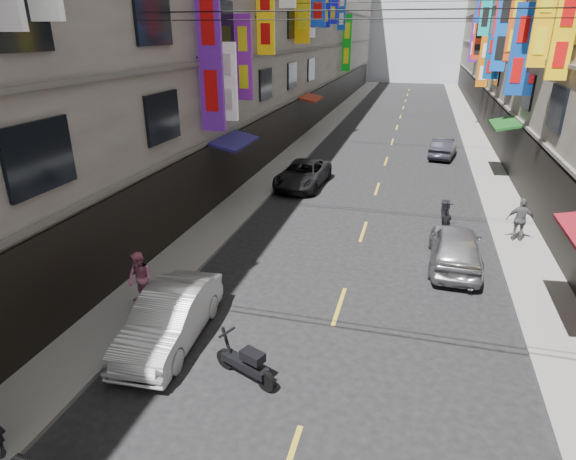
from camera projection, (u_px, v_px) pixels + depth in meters
The scene contains 15 objects.
sidewalk_left at pixel (314, 137), 37.19m from camera, with size 2.00×90.00×0.12m, color slate.
sidewalk_right at pixel (478, 146), 34.31m from camera, with size 2.00×90.00×0.12m, color slate.
building_row_left at pixel (236, 4), 35.03m from camera, with size 10.14×90.00×19.00m.
haze_block at pixel (419, 9), 76.20m from camera, with size 18.00×8.00×22.00m, color #AFB6C3.
street_awnings at pixel (344, 147), 20.65m from camera, with size 13.99×35.20×0.41m.
overhead_cables at pixel (391, 3), 21.70m from camera, with size 14.00×38.04×1.24m.
lane_markings at pixel (389, 151), 33.09m from camera, with size 0.12×80.20×0.01m.
scooter_crossing at pixel (246, 363), 11.17m from camera, with size 1.70×0.87×1.14m.
scooter_far_right at pixel (445, 213), 20.48m from camera, with size 0.50×1.80×1.14m.
car_left_mid at pixel (170, 318), 12.48m from camera, with size 1.48×4.25×1.40m, color silver.
car_left_far at pixel (303, 174), 25.25m from camera, with size 2.18×4.73×1.31m, color black.
car_right_mid at pixel (455, 247), 16.54m from camera, with size 1.71×4.26×1.45m, color #A6A5AA.
car_right_far at pixel (443, 148), 31.09m from camera, with size 1.33×3.83×1.26m, color #222229.
pedestrian_lfar at pixel (140, 279), 13.89m from camera, with size 0.81×0.55×1.66m, color #CF6E91.
pedestrian_rfar at pixel (521, 220), 18.25m from camera, with size 1.00×0.57×1.70m, color #535255.
Camera 1 is at (1.74, 5.63, 7.57)m, focal length 30.00 mm.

